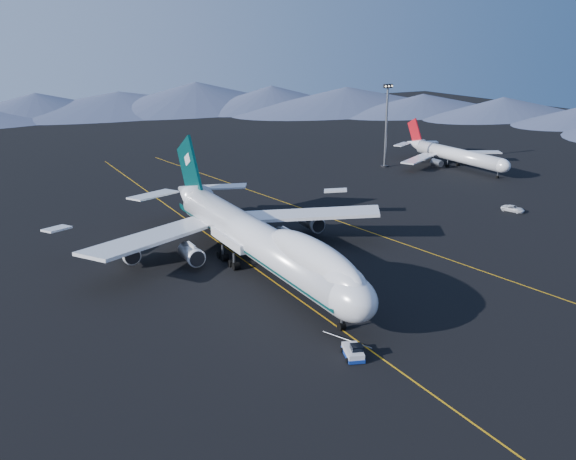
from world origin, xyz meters
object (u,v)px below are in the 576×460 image
boeing_747 (257,239)px  floodlight_mast (386,126)px  pushback_tug (353,353)px  second_jet (454,155)px  service_van (513,209)px

boeing_747 → floodlight_mast: size_ratio=2.92×
pushback_tug → second_jet: size_ratio=0.11×
boeing_747 → service_van: boeing_747 is taller
pushback_tug → floodlight_mast: size_ratio=0.19×
service_van → floodlight_mast: (4.69, 55.01, 11.85)m
second_jet → service_van: 50.38m
boeing_747 → pushback_tug: 34.28m
pushback_tug → service_van: 81.30m
pushback_tug → service_van: (71.25, 39.16, 0.13)m
pushback_tug → service_van: bearing=48.3°
service_van → floodlight_mast: size_ratio=0.21×
pushback_tug → second_jet: (94.34, 83.83, 3.24)m
second_jet → boeing_747: bearing=-152.8°
pushback_tug → boeing_747: bearing=104.5°
boeing_747 → service_van: 68.65m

